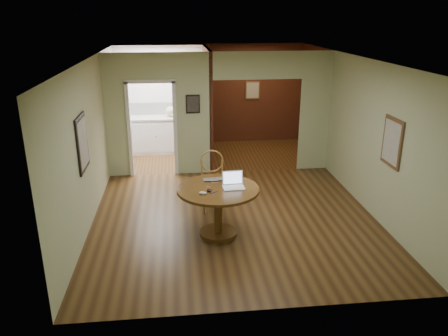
{
  "coord_description": "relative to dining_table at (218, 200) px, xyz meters",
  "views": [
    {
      "loc": [
        -0.96,
        -6.91,
        3.47
      ],
      "look_at": [
        -0.22,
        -0.2,
        1.06
      ],
      "focal_mm": 35.0,
      "sensor_mm": 36.0,
      "label": 1
    }
  ],
  "objects": [
    {
      "name": "grocery_bag",
      "position": [
        -0.76,
        4.69,
        0.46
      ],
      "size": [
        0.3,
        0.27,
        0.26
      ],
      "primitive_type": "ellipsoid",
      "rotation": [
        0.0,
        0.0,
        -0.2
      ],
      "color": "#C0AC8C",
      "rests_on": "kitchen_cabinet"
    },
    {
      "name": "mouse",
      "position": [
        -0.26,
        -0.24,
        0.24
      ],
      "size": [
        0.13,
        0.1,
        0.05
      ],
      "primitive_type": "ellipsoid",
      "rotation": [
        0.0,
        0.0,
        -0.3
      ],
      "color": "white",
      "rests_on": "dining_table"
    },
    {
      "name": "room_shell",
      "position": [
        -0.12,
        3.59,
        0.67
      ],
      "size": [
        5.2,
        7.5,
        5.0
      ],
      "color": "white",
      "rests_on": "ground"
    },
    {
      "name": "pen",
      "position": [
        -0.08,
        -0.19,
        0.22
      ],
      "size": [
        0.12,
        0.09,
        0.01
      ],
      "primitive_type": "cylinder",
      "rotation": [
        0.0,
        1.57,
        0.59
      ],
      "color": "#0C1159",
      "rests_on": "dining_table"
    },
    {
      "name": "kitchen_cabinet",
      "position": [
        -1.0,
        4.69,
        -0.14
      ],
      "size": [
        2.06,
        0.6,
        0.94
      ],
      "color": "white",
      "rests_on": "ground"
    },
    {
      "name": "chair",
      "position": [
        -0.0,
        1.03,
        0.01
      ],
      "size": [
        0.48,
        0.48,
        1.11
      ],
      "rotation": [
        0.0,
        0.0,
        -0.02
      ],
      "color": "#A96D3C",
      "rests_on": "ground"
    },
    {
      "name": "open_laptop",
      "position": [
        0.25,
        0.03,
        0.28
      ],
      "size": [
        0.36,
        0.31,
        0.24
      ],
      "rotation": [
        0.0,
        0.0,
        0.07
      ],
      "color": "white",
      "rests_on": "dining_table"
    },
    {
      "name": "floor",
      "position": [
        0.35,
        0.49,
        -0.61
      ],
      "size": [
        5.0,
        5.0,
        0.0
      ],
      "primitive_type": "plane",
      "color": "#422713",
      "rests_on": "ground"
    },
    {
      "name": "closed_laptop",
      "position": [
        -0.03,
        0.29,
        0.23
      ],
      "size": [
        0.38,
        0.25,
        0.03
      ],
      "primitive_type": "imported",
      "rotation": [
        0.0,
        0.0,
        0.06
      ],
      "color": "silver",
      "rests_on": "dining_table"
    },
    {
      "name": "wine_glass",
      "position": [
        -0.15,
        -0.14,
        0.26
      ],
      "size": [
        0.09,
        0.09,
        0.1
      ],
      "primitive_type": null,
      "color": "white",
      "rests_on": "dining_table"
    },
    {
      "name": "dining_table",
      "position": [
        0.0,
        0.0,
        0.0
      ],
      "size": [
        1.32,
        1.32,
        0.83
      ],
      "rotation": [
        0.0,
        0.0,
        -0.25
      ],
      "color": "brown",
      "rests_on": "ground"
    }
  ]
}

